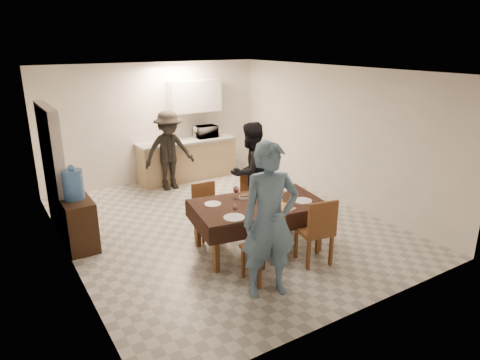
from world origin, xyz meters
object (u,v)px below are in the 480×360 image
Objects in this scene: console at (78,223)px; savoury_tart at (279,208)px; person_near at (270,221)px; water_jug at (73,185)px; person_kitchen at (169,151)px; wine_bottle at (254,193)px; microwave at (206,132)px; person_far at (250,172)px; dining_table at (258,205)px; water_pitcher at (279,194)px.

savoury_tart is (2.39, -1.90, 0.38)m from console.
person_near is (1.74, -2.57, 0.58)m from console.
console is 3.07m from savoury_tart.
person_kitchen is at bearing 37.86° from water_jug.
wine_bottle reaches higher than console.
person_far is (-0.54, -2.68, -0.18)m from microwave.
dining_table is 0.38m from water_pitcher.
person_near is 1.16× the size of person_kitchen.
console is at bearing -90.00° from water_jug.
person_kitchen is (2.26, 1.76, 0.45)m from console.
water_pitcher is 0.37× the size of microwave.
person_far reaches higher than savoury_tart.
console is 2.74× the size of wine_bottle.
savoury_tart is 0.24× the size of person_far.
water_jug reaches higher than water_pitcher.
savoury_tart is at bearing -127.15° from water_pitcher.
person_near reaches higher than person_far.
water_jug is at bearing 155.68° from dining_table.
microwave is at bearing 33.22° from console.
water_pitcher is (0.40, -0.10, -0.06)m from wine_bottle.
person_near is at bearing 71.08° from microwave.
dining_table is at bearing 104.74° from savoury_tart.
water_jug is 0.25× the size of person_far.
wine_bottle is (-0.05, 0.05, 0.19)m from dining_table.
wine_bottle is at bearing -33.27° from water_jug.
person_far reaches higher than water_pitcher.
water_jug is at bearing 33.22° from microwave.
person_near is (-1.64, -4.78, -0.07)m from microwave.
dining_table is 1.06× the size of person_near.
person_far is at bearing 59.04° from wine_bottle.
water_pitcher is at bearing 64.46° from person_near.
water_pitcher is 1.12m from person_far.
person_near is (-0.90, -1.00, 0.14)m from water_pitcher.
person_near reaches higher than microwave.
savoury_tart is at bearing -38.48° from water_jug.
person_kitchen is (-1.11, -0.45, -0.21)m from microwave.
person_far is (0.45, 1.43, 0.10)m from savoury_tart.
console is 2.72m from wine_bottle.
person_near is at bearing -108.40° from dining_table.
microwave is at bearing 72.81° from wine_bottle.
console is 2.90m from person_kitchen.
person_kitchen reaches higher than savoury_tart.
console is at bearing -20.26° from person_far.
water_pitcher is at bearing 78.95° from microwave.
water_pitcher is at bearing 52.85° from savoury_tart.
console is 1.73× the size of microwave.
person_near is at bearing -55.91° from console.
person_kitchen is (0.03, 3.23, -0.06)m from wine_bottle.
dining_table is 1.21m from person_near.
microwave is (0.99, 4.11, 0.27)m from savoury_tart.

